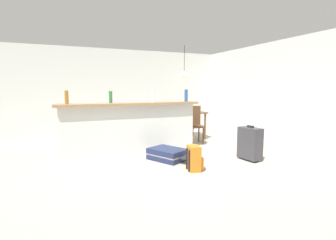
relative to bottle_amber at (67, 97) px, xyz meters
name	(u,v)px	position (x,y,z in m)	size (l,w,h in m)	color
ground_plane	(164,159)	(1.73, -0.61, -1.23)	(13.00, 13.00, 0.05)	#ADA393
wall_back	(125,92)	(1.73, 2.44, 0.05)	(6.60, 0.10, 2.50)	silver
wall_right	(272,93)	(4.78, -0.31, 0.05)	(0.10, 6.00, 2.50)	silver
partition_half_wall	(131,130)	(1.22, -0.06, -0.69)	(2.80, 0.20, 1.03)	silver
bar_countertop	(131,104)	(1.22, -0.06, -0.15)	(2.96, 0.40, 0.05)	#93704C
bottle_amber	(67,97)	(0.00, 0.00, 0.00)	(0.07, 0.07, 0.25)	#9E661E
bottle_green	(111,97)	(0.83, 0.01, -0.01)	(0.07, 0.07, 0.24)	#2D6B38
bottle_clear	(153,98)	(1.68, -0.14, -0.03)	(0.06, 0.06, 0.20)	silver
bottle_blue	(186,95)	(2.48, -0.11, 0.01)	(0.07, 0.07, 0.27)	#284C89
dining_table	(183,115)	(2.95, 0.97, -0.56)	(1.10, 0.80, 0.74)	brown
dining_chair_near_partition	(194,123)	(2.96, 0.37, -0.69)	(0.47, 0.47, 0.93)	#4C331E
pendant_lamp	(184,73)	(2.99, 1.00, 0.56)	(0.34, 0.34, 0.85)	black
suitcase_flat_navy	(168,154)	(1.74, -0.78, -1.09)	(0.75, 0.89, 0.22)	#1E284C
suitcase_upright_charcoal	(250,143)	(3.18, -1.42, -0.87)	(0.29, 0.46, 0.67)	#38383D
backpack_orange	(194,159)	(1.90, -1.55, -1.00)	(0.29, 0.31, 0.42)	orange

